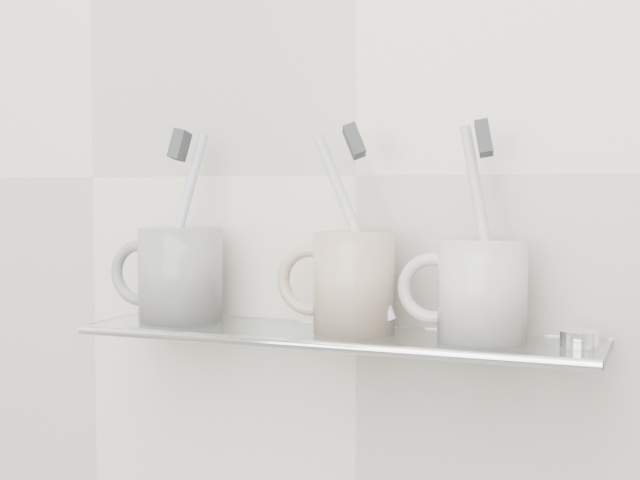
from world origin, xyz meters
The scene contains 18 objects.
wall_back centered at (0.00, 1.10, 1.25)m, with size 2.50×2.50×0.00m, color silver.
shelf_glass centered at (0.00, 1.04, 1.10)m, with size 0.50×0.12×0.01m, color silver.
shelf_rail centered at (0.00, 0.98, 1.10)m, with size 0.01×0.01×0.50m, color silver.
bracket_left centered at (-0.21, 1.09, 1.09)m, with size 0.02×0.02×0.03m, color silver.
bracket_right centered at (0.21, 1.09, 1.09)m, with size 0.02×0.02×0.03m, color silver.
mug_left centered at (-0.17, 1.04, 1.15)m, with size 0.09×0.09×0.10m, color silver.
mug_left_handle centered at (-0.22, 1.04, 1.15)m, with size 0.07×0.07×0.01m, color silver.
toothbrush_left centered at (-0.17, 1.04, 1.20)m, with size 0.01×0.01×0.19m, color silver.
bristles_left centered at (-0.17, 1.04, 1.28)m, with size 0.01×0.02×0.03m, color #35383C.
mug_center centered at (0.02, 1.04, 1.15)m, with size 0.08×0.08×0.10m, color beige.
mug_center_handle centered at (-0.03, 1.04, 1.15)m, with size 0.07×0.07×0.01m, color beige.
toothbrush_center centered at (0.02, 1.04, 1.20)m, with size 0.01×0.01×0.19m, color silver.
bristles_center centered at (0.02, 1.04, 1.28)m, with size 0.01×0.02×0.03m, color #35383C.
mug_right centered at (0.14, 1.04, 1.14)m, with size 0.08×0.08×0.09m, color silver.
mug_right_handle centered at (0.09, 1.04, 1.14)m, with size 0.07×0.07×0.01m, color silver.
toothbrush_right centered at (0.14, 1.04, 1.20)m, with size 0.01×0.01×0.19m, color beige.
bristles_right centered at (0.14, 1.04, 1.28)m, with size 0.01×0.02×0.03m, color #35383C.
chrome_cap centered at (0.23, 1.04, 1.11)m, with size 0.03×0.03×0.01m, color silver.
Camera 1 is at (0.30, 0.25, 1.23)m, focal length 50.00 mm.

